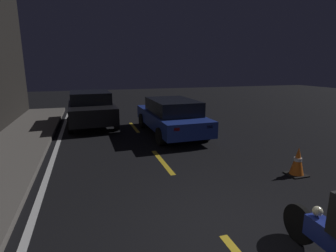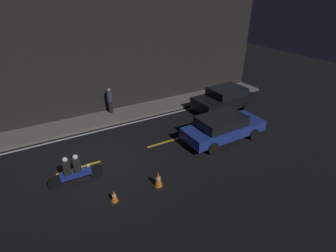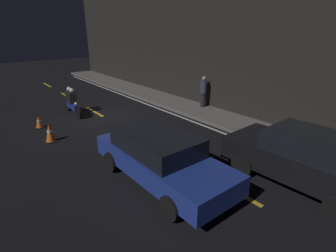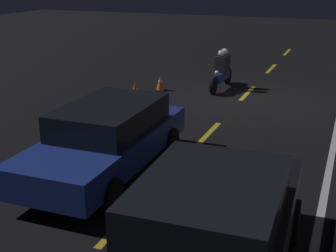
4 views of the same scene
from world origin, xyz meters
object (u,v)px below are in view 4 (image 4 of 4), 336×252
Objects in this scene: motorcycle at (222,70)px; traffic_cone_near at (160,83)px; traffic_cone_mid at (135,93)px; sedan_blue at (107,137)px; van_black at (212,225)px.

motorcycle reaches higher than traffic_cone_near.
traffic_cone_near is 1.90m from traffic_cone_mid.
motorcycle is at bearing 146.87° from traffic_cone_mid.
traffic_cone_near is (-6.72, -1.66, -0.49)m from sedan_blue.
traffic_cone_near is (1.06, -1.88, -0.38)m from motorcycle.
motorcycle is 3.13× the size of traffic_cone_mid.
sedan_blue is at bearing -0.09° from motorcycle.
traffic_cone_near is at bearing 178.52° from traffic_cone_mid.
sedan_blue reaches higher than traffic_cone_mid.
traffic_cone_mid is (1.89, -0.05, 0.10)m from traffic_cone_near.
sedan_blue is at bearing 19.53° from traffic_cone_mid.
van_black reaches higher than traffic_cone_mid.
van_black is at bearing 16.48° from motorcycle.
traffic_cone_mid is at bearing 30.04° from van_black.
traffic_cone_mid is at bearing -161.20° from sedan_blue.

